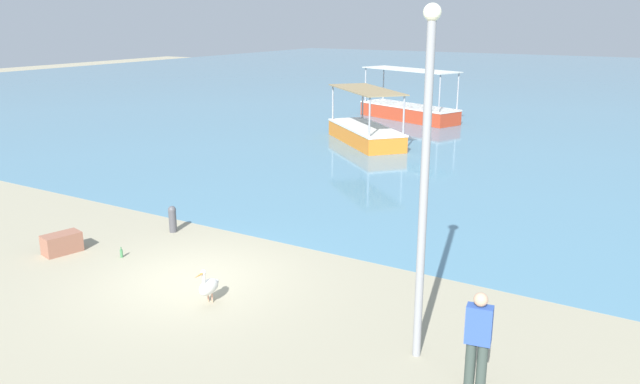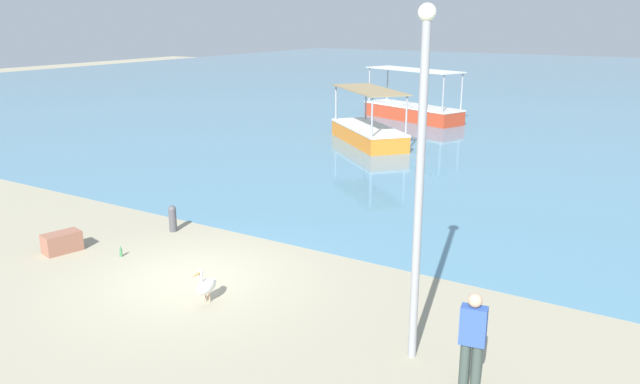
{
  "view_description": "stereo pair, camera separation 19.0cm",
  "coord_description": "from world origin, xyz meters",
  "px_view_note": "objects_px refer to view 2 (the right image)",
  "views": [
    {
      "loc": [
        9.26,
        -9.61,
        5.72
      ],
      "look_at": [
        0.43,
        4.89,
        0.93
      ],
      "focal_mm": 35.0,
      "sensor_mm": 36.0,
      "label": 1
    },
    {
      "loc": [
        9.42,
        -9.52,
        5.72
      ],
      "look_at": [
        0.43,
        4.89,
        0.93
      ],
      "focal_mm": 35.0,
      "sensor_mm": 36.0,
      "label": 2
    }
  ],
  "objects_px": {
    "mooring_bollard": "(173,218)",
    "fisherman_standing": "(472,340)",
    "fishing_boat_far_right": "(368,132)",
    "cargo_crate": "(62,242)",
    "glass_bottle": "(121,252)",
    "pelican": "(206,286)",
    "fishing_boat_center": "(412,110)",
    "lamp_post": "(420,171)"
  },
  "relations": [
    {
      "from": "mooring_bollard",
      "to": "fisherman_standing",
      "type": "xyz_separation_m",
      "value": [
        9.49,
        -3.11,
        0.51
      ]
    },
    {
      "from": "fishing_boat_far_right",
      "to": "cargo_crate",
      "type": "distance_m",
      "value": 16.52
    },
    {
      "from": "mooring_bollard",
      "to": "fishing_boat_far_right",
      "type": "bearing_deg",
      "value": 95.1
    },
    {
      "from": "glass_bottle",
      "to": "cargo_crate",
      "type": "bearing_deg",
      "value": -160.11
    },
    {
      "from": "fishing_boat_far_right",
      "to": "pelican",
      "type": "bearing_deg",
      "value": -73.26
    },
    {
      "from": "pelican",
      "to": "glass_bottle",
      "type": "relative_size",
      "value": 2.98
    },
    {
      "from": "mooring_bollard",
      "to": "fisherman_standing",
      "type": "distance_m",
      "value": 10.0
    },
    {
      "from": "fishing_boat_center",
      "to": "cargo_crate",
      "type": "distance_m",
      "value": 24.02
    },
    {
      "from": "fishing_boat_center",
      "to": "lamp_post",
      "type": "relative_size",
      "value": 1.1
    },
    {
      "from": "lamp_post",
      "to": "glass_bottle",
      "type": "height_order",
      "value": "lamp_post"
    },
    {
      "from": "fisherman_standing",
      "to": "lamp_post",
      "type": "bearing_deg",
      "value": 156.02
    },
    {
      "from": "fishing_boat_center",
      "to": "cargo_crate",
      "type": "bearing_deg",
      "value": -87.47
    },
    {
      "from": "fishing_boat_center",
      "to": "glass_bottle",
      "type": "bearing_deg",
      "value": -83.73
    },
    {
      "from": "fishing_boat_center",
      "to": "mooring_bollard",
      "type": "bearing_deg",
      "value": -83.83
    },
    {
      "from": "fishing_boat_far_right",
      "to": "mooring_bollard",
      "type": "relative_size",
      "value": 7.14
    },
    {
      "from": "lamp_post",
      "to": "mooring_bollard",
      "type": "height_order",
      "value": "lamp_post"
    },
    {
      "from": "fishing_boat_center",
      "to": "fishing_boat_far_right",
      "type": "xyz_separation_m",
      "value": [
        1.07,
        -7.47,
        -0.04
      ]
    },
    {
      "from": "fishing_boat_far_right",
      "to": "lamp_post",
      "type": "height_order",
      "value": "lamp_post"
    },
    {
      "from": "lamp_post",
      "to": "mooring_bollard",
      "type": "distance_m",
      "value": 9.15
    },
    {
      "from": "cargo_crate",
      "to": "glass_bottle",
      "type": "bearing_deg",
      "value": 19.89
    },
    {
      "from": "pelican",
      "to": "cargo_crate",
      "type": "height_order",
      "value": "pelican"
    },
    {
      "from": "fishing_boat_center",
      "to": "lamp_post",
      "type": "xyz_separation_m",
      "value": [
        10.59,
        -23.95,
        2.74
      ]
    },
    {
      "from": "cargo_crate",
      "to": "fishing_boat_center",
      "type": "bearing_deg",
      "value": 92.53
    },
    {
      "from": "fisherman_standing",
      "to": "glass_bottle",
      "type": "bearing_deg",
      "value": 173.52
    },
    {
      "from": "lamp_post",
      "to": "fisherman_standing",
      "type": "bearing_deg",
      "value": -23.98
    },
    {
      "from": "mooring_bollard",
      "to": "fisherman_standing",
      "type": "bearing_deg",
      "value": -18.13
    },
    {
      "from": "mooring_bollard",
      "to": "fisherman_standing",
      "type": "height_order",
      "value": "fisherman_standing"
    },
    {
      "from": "fisherman_standing",
      "to": "mooring_bollard",
      "type": "bearing_deg",
      "value": 161.87
    },
    {
      "from": "pelican",
      "to": "fishing_boat_center",
      "type": "bearing_deg",
      "value": 104.15
    },
    {
      "from": "fishing_boat_center",
      "to": "lamp_post",
      "type": "height_order",
      "value": "lamp_post"
    },
    {
      "from": "lamp_post",
      "to": "cargo_crate",
      "type": "relative_size",
      "value": 6.6
    },
    {
      "from": "pelican",
      "to": "lamp_post",
      "type": "distance_m",
      "value": 5.37
    },
    {
      "from": "fishing_boat_center",
      "to": "pelican",
      "type": "bearing_deg",
      "value": -75.85
    },
    {
      "from": "pelican",
      "to": "fisherman_standing",
      "type": "distance_m",
      "value": 5.72
    },
    {
      "from": "lamp_post",
      "to": "fisherman_standing",
      "type": "relative_size",
      "value": 3.5
    },
    {
      "from": "fishing_boat_far_right",
      "to": "mooring_bollard",
      "type": "height_order",
      "value": "fishing_boat_far_right"
    },
    {
      "from": "fishing_boat_far_right",
      "to": "cargo_crate",
      "type": "bearing_deg",
      "value": -90.03
    },
    {
      "from": "pelican",
      "to": "mooring_bollard",
      "type": "xyz_separation_m",
      "value": [
        -3.81,
        2.88,
        0.02
      ]
    },
    {
      "from": "pelican",
      "to": "fisherman_standing",
      "type": "height_order",
      "value": "fisherman_standing"
    },
    {
      "from": "mooring_bollard",
      "to": "cargo_crate",
      "type": "distance_m",
      "value": 2.9
    },
    {
      "from": "lamp_post",
      "to": "cargo_crate",
      "type": "distance_m",
      "value": 10.02
    },
    {
      "from": "pelican",
      "to": "lamp_post",
      "type": "relative_size",
      "value": 0.14
    }
  ]
}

